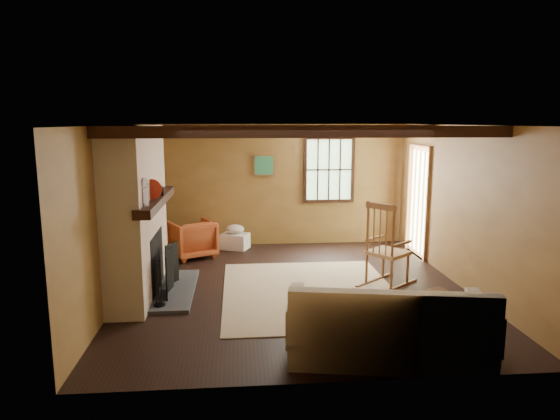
{
  "coord_description": "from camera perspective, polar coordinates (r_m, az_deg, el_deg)",
  "views": [
    {
      "loc": [
        -0.82,
        -7.08,
        2.45
      ],
      "look_at": [
        -0.18,
        0.4,
        1.12
      ],
      "focal_mm": 32.0,
      "sensor_mm": 36.0,
      "label": 1
    }
  ],
  "objects": [
    {
      "name": "sofa",
      "position": [
        5.46,
        12.29,
        -13.37
      ],
      "size": [
        2.21,
        1.27,
        0.84
      ],
      "rotation": [
        0.0,
        0.0,
        -0.18
      ],
      "color": "beige",
      "rests_on": "ground"
    },
    {
      "name": "rocking_chair",
      "position": [
        7.68,
        12.02,
        -4.51
      ],
      "size": [
        1.03,
        0.97,
        1.29
      ],
      "rotation": [
        0.0,
        0.0,
        2.25
      ],
      "color": "tan",
      "rests_on": "ground"
    },
    {
      "name": "basket_pillow",
      "position": [
        9.73,
        -5.17,
        -2.19
      ],
      "size": [
        0.39,
        0.33,
        0.18
      ],
      "primitive_type": "ellipsoid",
      "rotation": [
        0.0,
        0.0,
        0.12
      ],
      "color": "beige",
      "rests_on": "laundry_basket"
    },
    {
      "name": "firewood_pile",
      "position": [
        9.83,
        -10.75,
        -3.76
      ],
      "size": [
        0.7,
        0.13,
        0.26
      ],
      "color": "brown",
      "rests_on": "ground"
    },
    {
      "name": "ground",
      "position": [
        7.54,
        1.66,
        -8.89
      ],
      "size": [
        5.5,
        5.5,
        0.0
      ],
      "primitive_type": "plane",
      "color": "black",
      "rests_on": "ground"
    },
    {
      "name": "rug",
      "position": [
        7.37,
        3.4,
        -9.32
      ],
      "size": [
        2.5,
        3.0,
        0.01
      ],
      "primitive_type": "cube",
      "color": "tan",
      "rests_on": "ground"
    },
    {
      "name": "room_envelope",
      "position": [
        7.46,
        3.18,
        3.78
      ],
      "size": [
        5.02,
        5.52,
        2.44
      ],
      "color": "olive",
      "rests_on": "ground"
    },
    {
      "name": "fireplace",
      "position": [
        7.34,
        -15.84,
        -0.87
      ],
      "size": [
        1.02,
        2.3,
        2.4
      ],
      "color": "#99583B",
      "rests_on": "ground"
    },
    {
      "name": "armchair",
      "position": [
        9.24,
        -9.99,
        -3.26
      ],
      "size": [
        0.98,
        0.99,
        0.68
      ],
      "primitive_type": "imported",
      "rotation": [
        0.0,
        0.0,
        -2.68
      ],
      "color": "#BF6026",
      "rests_on": "ground"
    },
    {
      "name": "laundry_basket",
      "position": [
        9.78,
        -5.15,
        -3.56
      ],
      "size": [
        0.61,
        0.54,
        0.3
      ],
      "primitive_type": "cube",
      "rotation": [
        0.0,
        0.0,
        -0.38
      ],
      "color": "silver",
      "rests_on": "ground"
    }
  ]
}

